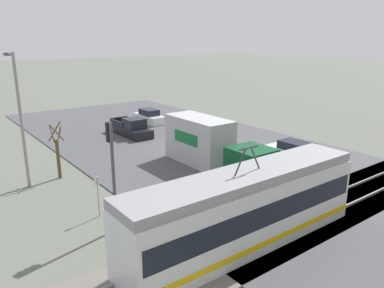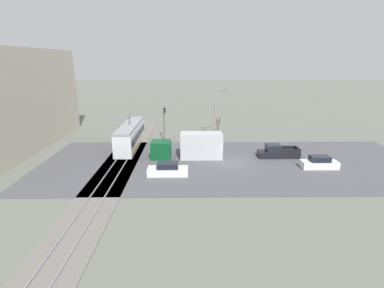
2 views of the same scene
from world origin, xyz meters
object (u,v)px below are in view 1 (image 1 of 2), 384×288
box_truck (210,146)px  sedan_car_0 (295,152)px  light_rail_tram (246,209)px  traffic_light_pole (112,162)px  street_lamp_near_crossing (20,112)px  no_parking_sign (98,193)px  pickup_truck (131,128)px  street_tree (58,153)px  sedan_car_1 (149,117)px

box_truck → sedan_car_0: (-6.28, 2.85, -1.00)m
light_rail_tram → traffic_light_pole: traffic_light_pole is taller
street_lamp_near_crossing → no_parking_sign: street_lamp_near_crossing is taller
sedan_car_0 → street_lamp_near_crossing: street_lamp_near_crossing is taller
light_rail_tram → traffic_light_pole: size_ratio=2.28×
pickup_truck → box_truck: bearing=90.8°
light_rail_tram → box_truck: bearing=-121.2°
box_truck → street_tree: 10.68m
pickup_truck → sedan_car_0: pickup_truck is taller
box_truck → traffic_light_pole: (9.82, 4.42, 1.86)m
sedan_car_0 → pickup_truck: bearing=113.6°
sedan_car_0 → sedan_car_1: (2.06, -18.73, 0.02)m
sedan_car_0 → no_parking_sign: 16.21m
box_truck → street_tree: (9.68, -4.51, 0.08)m
pickup_truck → street_tree: 12.10m
light_rail_tram → no_parking_sign: light_rail_tram is taller
sedan_car_1 → street_tree: 17.99m
light_rail_tram → sedan_car_0: 13.68m
light_rail_tram → traffic_light_pole: bearing=-50.2°
pickup_truck → sedan_car_1: bearing=-137.9°
sedan_car_0 → traffic_light_pole: traffic_light_pole is taller
box_truck → no_parking_sign: (9.91, 2.60, -0.31)m
pickup_truck → street_tree: (9.51, 7.41, 1.02)m
box_truck → no_parking_sign: bearing=14.7°
sedan_car_0 → box_truck: bearing=155.6°
sedan_car_1 → no_parking_sign: 23.27m
box_truck → pickup_truck: size_ratio=1.73×
street_lamp_near_crossing → sedan_car_1: bearing=-144.3°
sedan_car_0 → traffic_light_pole: bearing=-174.4°
sedan_car_0 → street_lamp_near_crossing: size_ratio=0.55×
street_lamp_near_crossing → no_parking_sign: 8.01m
light_rail_tram → street_tree: size_ratio=3.22×
sedan_car_0 → street_tree: street_tree is taller
street_lamp_near_crossing → street_tree: bearing=-175.7°
sedan_car_1 → no_parking_sign: bearing=-127.4°
light_rail_tram → pickup_truck: bearing=-104.5°
sedan_car_1 → street_tree: size_ratio=1.15×
traffic_light_pole → street_lamp_near_crossing: (1.97, -8.78, 1.34)m
light_rail_tram → street_lamp_near_crossing: 15.34m
sedan_car_1 → traffic_light_pole: size_ratio=0.81×
sedan_car_1 → street_lamp_near_crossing: 20.16m
sedan_car_0 → sedan_car_1: bearing=96.3°
pickup_truck → traffic_light_pole: (9.65, 16.35, 2.79)m
traffic_light_pole → box_truck: bearing=-155.7°
pickup_truck → traffic_light_pole: size_ratio=1.01×
box_truck → street_tree: street_tree is taller
street_lamp_near_crossing → box_truck: bearing=159.7°
box_truck → sedan_car_0: 6.97m
pickup_truck → street_tree: bearing=37.9°
light_rail_tram → sedan_car_1: size_ratio=2.81×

